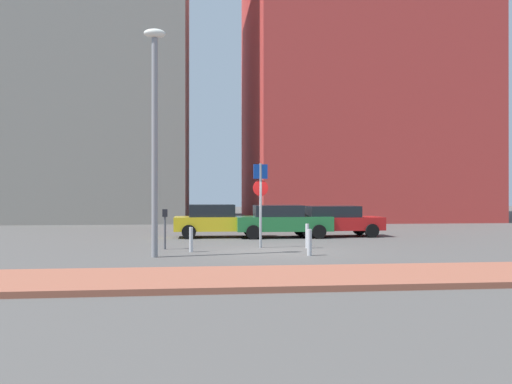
# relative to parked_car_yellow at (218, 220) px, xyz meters

# --- Properties ---
(ground_plane) EXTENTS (120.00, 120.00, 0.00)m
(ground_plane) POSITION_rel_parked_car_yellow_xyz_m (1.69, -6.01, -0.79)
(ground_plane) COLOR #4C4947
(sidewalk_brick) EXTENTS (40.00, 3.15, 0.14)m
(sidewalk_brick) POSITION_rel_parked_car_yellow_xyz_m (1.69, -12.31, -0.72)
(sidewalk_brick) COLOR #93513D
(sidewalk_brick) RESTS_ON ground
(parked_car_yellow) EXTENTS (4.30, 1.89, 1.54)m
(parked_car_yellow) POSITION_rel_parked_car_yellow_xyz_m (0.00, 0.00, 0.00)
(parked_car_yellow) COLOR gold
(parked_car_yellow) RESTS_ON ground
(parked_car_green) EXTENTS (4.41, 1.90, 1.51)m
(parked_car_green) POSITION_rel_parked_car_yellow_xyz_m (2.95, -0.48, -0.00)
(parked_car_green) COLOR #237238
(parked_car_green) RESTS_ON ground
(parked_car_red) EXTENTS (4.50, 2.09, 1.46)m
(parked_car_red) POSITION_rel_parked_car_yellow_xyz_m (5.50, -0.24, -0.02)
(parked_car_red) COLOR red
(parked_car_red) RESTS_ON ground
(parking_sign_post) EXTENTS (0.60, 0.14, 3.19)m
(parking_sign_post) POSITION_rel_parked_car_yellow_xyz_m (1.42, -4.88, 1.22)
(parking_sign_post) COLOR gray
(parking_sign_post) RESTS_ON ground
(parking_meter) EXTENTS (0.18, 0.14, 1.48)m
(parking_meter) POSITION_rel_parked_car_yellow_xyz_m (-2.15, -5.06, 0.16)
(parking_meter) COLOR #4C4C51
(parking_meter) RESTS_ON ground
(street_lamp) EXTENTS (0.70, 0.36, 7.38)m
(street_lamp) POSITION_rel_parked_car_yellow_xyz_m (-2.32, -7.43, 3.53)
(street_lamp) COLOR gray
(street_lamp) RESTS_ON ground
(traffic_bollard_near) EXTENTS (0.13, 0.13, 0.87)m
(traffic_bollard_near) POSITION_rel_parked_car_yellow_xyz_m (-1.18, -6.04, -0.35)
(traffic_bollard_near) COLOR #B7B7BC
(traffic_bollard_near) RESTS_ON ground
(traffic_bollard_mid) EXTENTS (0.14, 0.14, 0.92)m
(traffic_bollard_mid) POSITION_rel_parked_car_yellow_xyz_m (3.14, -5.25, -0.33)
(traffic_bollard_mid) COLOR #B7B7BC
(traffic_bollard_mid) RESTS_ON ground
(traffic_bollard_far) EXTENTS (0.16, 0.16, 0.87)m
(traffic_bollard_far) POSITION_rel_parked_car_yellow_xyz_m (2.73, -7.54, -0.35)
(traffic_bollard_far) COLOR #B7B7BC
(traffic_bollard_far) RESTS_ON ground
(building_colorful_midrise) EXTENTS (16.98, 17.76, 31.40)m
(building_colorful_midrise) POSITION_rel_parked_car_yellow_xyz_m (11.78, 18.24, 14.91)
(building_colorful_midrise) COLOR #BF3833
(building_colorful_midrise) RESTS_ON ground
(building_under_construction) EXTENTS (12.80, 14.42, 25.63)m
(building_under_construction) POSITION_rel_parked_car_yellow_xyz_m (-8.21, 17.57, 12.02)
(building_under_construction) COLOR gray
(building_under_construction) RESTS_ON ground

